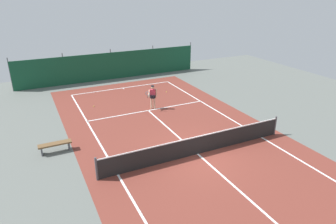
{
  "coord_description": "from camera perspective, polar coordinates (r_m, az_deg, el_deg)",
  "views": [
    {
      "loc": [
        -7.06,
        -11.16,
        7.66
      ],
      "look_at": [
        0.13,
        3.63,
        0.9
      ],
      "focal_mm": 32.36,
      "sensor_mm": 36.0,
      "label": 1
    }
  ],
  "objects": [
    {
      "name": "ground_plane",
      "position": [
        15.26,
        5.58,
        -7.89
      ],
      "size": [
        36.0,
        36.0,
        0.0
      ],
      "primitive_type": "plane",
      "color": "slate"
    },
    {
      "name": "tennis_player",
      "position": [
        20.39,
        -2.92,
        3.14
      ],
      "size": [
        0.86,
        0.62,
        1.64
      ],
      "rotation": [
        0.0,
        0.0,
        2.65
      ],
      "color": "#D8AD8C",
      "rests_on": "ground"
    },
    {
      "name": "court_surface",
      "position": [
        15.26,
        5.58,
        -7.88
      ],
      "size": [
        11.02,
        26.6,
        0.01
      ],
      "color": "brown",
      "rests_on": "ground"
    },
    {
      "name": "courtside_bench",
      "position": [
        16.22,
        -20.51,
        -5.88
      ],
      "size": [
        1.6,
        0.4,
        0.49
      ],
      "color": "brown",
      "rests_on": "ground"
    },
    {
      "name": "tennis_ball_midcourt",
      "position": [
        24.01,
        -0.3,
        3.84
      ],
      "size": [
        0.07,
        0.07,
        0.07
      ],
      "primitive_type": "sphere",
      "color": "#CCDB33",
      "rests_on": "ground"
    },
    {
      "name": "back_fence",
      "position": [
        28.35,
        -10.79,
        7.68
      ],
      "size": [
        16.3,
        0.98,
        2.7
      ],
      "color": "#14472D",
      "rests_on": "ground"
    },
    {
      "name": "tennis_net",
      "position": [
        15.01,
        5.66,
        -6.2
      ],
      "size": [
        10.12,
        0.1,
        1.1
      ],
      "color": "black",
      "rests_on": "ground"
    },
    {
      "name": "tennis_ball_near_player",
      "position": [
        21.62,
        -13.78,
        1.03
      ],
      "size": [
        0.07,
        0.07,
        0.07
      ],
      "primitive_type": "sphere",
      "color": "#CCDB33",
      "rests_on": "ground"
    }
  ]
}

